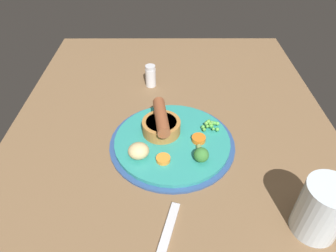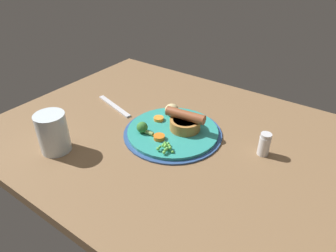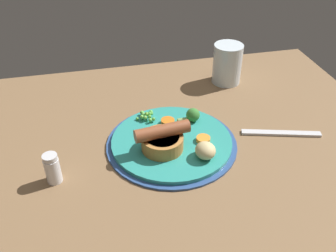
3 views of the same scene
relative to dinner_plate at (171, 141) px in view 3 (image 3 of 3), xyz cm
name	(u,v)px [view 3 (image 3 of 3)]	position (x,y,z in cm)	size (l,w,h in cm)	color
dining_table	(160,151)	(2.59, 0.47, -2.07)	(110.00, 80.00, 3.00)	brown
dinner_plate	(171,141)	(0.00, 0.00, 0.00)	(28.78, 28.78, 1.40)	#2D4C84
sausage_pudding	(164,139)	(2.31, 2.97, 3.24)	(11.91, 8.90, 5.97)	#AD7538
pea_pile	(147,115)	(3.85, -8.73, 1.80)	(4.58, 4.53, 1.81)	#5DB63B
broccoli_floret_near	(192,115)	(-6.28, -5.51, 2.34)	(5.33, 3.21, 3.21)	#387A33
potato_chunk_0	(205,151)	(-5.38, 7.67, 2.54)	(4.54, 4.20, 3.41)	#CCB77F
carrot_slice_0	(203,139)	(-6.60, 2.46, 1.31)	(3.05, 3.05, 0.96)	orange
carrot_slice_3	(168,122)	(-0.48, -5.52, 1.41)	(3.14, 3.14, 1.14)	orange
fork	(281,133)	(-25.37, 2.35, -0.27)	(18.00, 1.60, 0.60)	silver
drinking_glass	(227,64)	(-21.45, -24.00, 4.93)	(7.93, 7.93, 11.00)	silver
salt_shaker	(52,168)	(24.96, 6.39, 2.62)	(3.01, 3.01, 6.45)	silver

